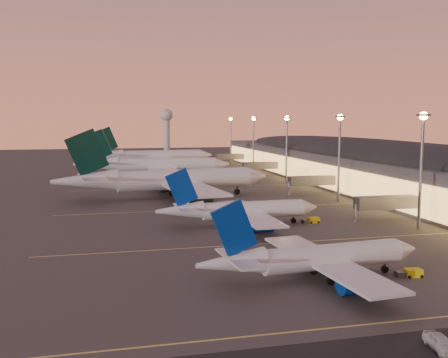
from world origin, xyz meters
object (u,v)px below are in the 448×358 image
airliner_wide_near (167,180)px  baggage_tug_b (410,273)px  airliner_narrow_north (239,211)px  airliner_wide_mid (153,165)px  airliner_narrow_south (314,259)px  radar_tower (167,124)px  baggage_tug_c (311,220)px  service_van_c (440,343)px  airliner_wide_far (151,156)px

airliner_wide_near → baggage_tug_b: 91.41m
airliner_wide_near → airliner_narrow_north: bearing=-83.1°
airliner_wide_near → airliner_wide_mid: size_ratio=1.05×
airliner_wide_mid → airliner_wide_near: bearing=-85.8°
airliner_narrow_south → airliner_wide_mid: (-11.48, 141.42, 1.96)m
airliner_wide_mid → radar_tower: radar_tower is taller
baggage_tug_b → baggage_tug_c: bearing=94.8°
airliner_wide_mid → service_van_c: bearing=-79.7°
baggage_tug_b → service_van_c: (-11.50, -22.84, 0.28)m
airliner_wide_mid → baggage_tug_b: airliner_wide_mid is taller
airliner_narrow_north → service_van_c: 65.44m
airliner_narrow_north → airliner_wide_mid: (-10.69, 100.73, 1.80)m
airliner_narrow_south → baggage_tug_c: 43.40m
airliner_wide_far → baggage_tug_c: airliner_wide_far is taller
airliner_narrow_south → airliner_wide_mid: size_ratio=0.56×
baggage_tug_c → radar_tower: bearing=82.8°
airliner_wide_near → baggage_tug_b: bearing=-80.0°
airliner_narrow_south → airliner_wide_near: airliner_wide_near is taller
airliner_wide_near → baggage_tug_c: size_ratio=15.37×
airliner_narrow_south → airliner_wide_near: 86.24m
airliner_narrow_north → airliner_wide_near: (-11.51, 44.63, 2.08)m
airliner_wide_far → service_van_c: size_ratio=13.56×
airliner_wide_mid → baggage_tug_c: (28.01, -101.38, -4.76)m
airliner_narrow_north → airliner_wide_near: 46.14m
airliner_wide_near → airliner_wide_mid: 56.10m
airliner_narrow_north → service_van_c: size_ratio=7.84×
radar_tower → airliner_narrow_south: bearing=-92.2°
airliner_narrow_north → service_van_c: (4.55, -65.22, -2.71)m
airliner_wide_near → airliner_wide_mid: (0.82, 56.09, -0.28)m
airliner_narrow_south → baggage_tug_c: size_ratio=8.25×
airliner_wide_near → airliner_wide_far: bearing=80.1°
radar_tower → baggage_tug_b: size_ratio=7.74×
airliner_narrow_north → baggage_tug_b: bearing=-70.1°
baggage_tug_c → baggage_tug_b: bearing=-100.2°
airliner_wide_mid → service_van_c: size_ratio=13.30×
baggage_tug_b → radar_tower: bearing=97.4°
airliner_wide_near → airliner_wide_far: 108.61m
airliner_wide_mid → radar_tower: bearing=86.3°
airliner_wide_near → baggage_tug_c: bearing=-65.1°
baggage_tug_c → airliner_narrow_south: bearing=-120.9°
airliner_narrow_south → service_van_c: (3.75, -24.53, -2.54)m
airliner_wide_far → radar_tower: bearing=73.5°
airliner_wide_near → service_van_c: airliner_wide_near is taller
airliner_wide_near → baggage_tug_c: (28.83, -45.29, -5.04)m
airliner_narrow_south → airliner_wide_far: (-7.93, 193.84, 2.06)m
airliner_wide_far → service_van_c: 218.73m
airliner_narrow_north → airliner_wide_far: size_ratio=0.58×
airliner_wide_mid → radar_tower: size_ratio=1.99×
baggage_tug_b → service_van_c: size_ratio=0.86×
airliner_wide_far → service_van_c: bearing=-92.0°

